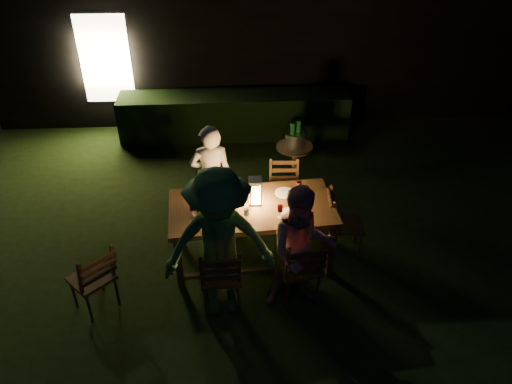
{
  "coord_description": "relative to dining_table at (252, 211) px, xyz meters",
  "views": [
    {
      "loc": [
        -0.59,
        -4.74,
        4.39
      ],
      "look_at": [
        -0.29,
        0.47,
        0.87
      ],
      "focal_mm": 35.0,
      "sensor_mm": 36.0,
      "label": 1
    }
  ],
  "objects": [
    {
      "name": "garden_envelope",
      "position": [
        0.34,
        5.94,
        0.82
      ],
      "size": [
        40.0,
        40.0,
        3.2
      ],
      "color": "black",
      "rests_on": "ground"
    },
    {
      "name": "chair_spare",
      "position": [
        -1.84,
        -0.75,
        -0.46
      ],
      "size": [
        0.64,
        0.64,
        0.98
      ],
      "rotation": [
        0.0,
        0.0,
        0.76
      ],
      "color": "#4B2D19",
      "rests_on": "ground"
    },
    {
      "name": "person_opp_right",
      "position": [
        0.51,
        -0.78,
        0.03
      ],
      "size": [
        0.81,
        0.65,
        1.58
      ],
      "primitive_type": "imported",
      "rotation": [
        0.0,
        0.0,
        0.07
      ],
      "color": "#B27A88",
      "rests_on": "ground"
    },
    {
      "name": "wineglass_c",
      "position": [
        0.32,
        -0.26,
        0.17
      ],
      "size": [
        0.06,
        0.06,
        0.18
      ],
      "primitive_type": null,
      "color": "#59070F",
      "rests_on": "dining_table"
    },
    {
      "name": "wineglass_a",
      "position": [
        -0.32,
        0.26,
        0.17
      ],
      "size": [
        0.06,
        0.06,
        0.18
      ],
      "primitive_type": null,
      "color": "#59070F",
      "rests_on": "dining_table"
    },
    {
      "name": "phone",
      "position": [
        -0.6,
        -0.34,
        0.09
      ],
      "size": [
        0.14,
        0.07,
        0.01
      ],
      "primitive_type": "cube",
      "color": "black",
      "rests_on": "dining_table"
    },
    {
      "name": "chair_far_right",
      "position": [
        0.49,
        0.81,
        -0.48
      ],
      "size": [
        0.43,
        0.46,
        0.93
      ],
      "rotation": [
        0.0,
        0.0,
        3.1
      ],
      "color": "#4B2D19",
      "rests_on": "ground"
    },
    {
      "name": "person_opp_left",
      "position": [
        -0.39,
        -0.85,
        0.18
      ],
      "size": [
        1.26,
        0.79,
        1.88
      ],
      "primitive_type": "imported",
      "rotation": [
        0.0,
        0.0,
        0.07
      ],
      "color": "#39733E",
      "rests_on": "ground"
    },
    {
      "name": "side_table",
      "position": [
        0.74,
        1.68,
        -0.11
      ],
      "size": [
        0.55,
        0.55,
        0.74
      ],
      "color": "#8C6446",
      "rests_on": "ground"
    },
    {
      "name": "plate_near_left",
      "position": [
        -0.53,
        -0.26,
        0.09
      ],
      "size": [
        0.25,
        0.25,
        0.01
      ],
      "primitive_type": "cylinder",
      "color": "white",
      "rests_on": "dining_table"
    },
    {
      "name": "chair_end",
      "position": [
        1.23,
        0.09,
        -0.47
      ],
      "size": [
        0.48,
        0.45,
        0.95
      ],
      "rotation": [
        0.0,
        0.0,
        -1.64
      ],
      "color": "#4B2D19",
      "rests_on": "ground"
    },
    {
      "name": "plate_far_left",
      "position": [
        -0.56,
        0.18,
        0.09
      ],
      "size": [
        0.25,
        0.25,
        0.01
      ],
      "primitive_type": "cylinder",
      "color": "white",
      "rests_on": "dining_table"
    },
    {
      "name": "chair_near_right",
      "position": [
        0.51,
        -0.74,
        -0.45
      ],
      "size": [
        0.54,
        0.57,
        1.02
      ],
      "rotation": [
        0.0,
        0.0,
        0.18
      ],
      "color": "#4B2D19",
      "rests_on": "ground"
    },
    {
      "name": "napkin_right",
      "position": [
        0.57,
        -0.26,
        0.09
      ],
      "size": [
        0.18,
        0.14,
        0.01
      ],
      "primitive_type": "cube",
      "color": "red",
      "rests_on": "dining_table"
    },
    {
      "name": "dining_table",
      "position": [
        0.0,
        0.0,
        0.0
      ],
      "size": [
        2.09,
        1.15,
        0.84
      ],
      "rotation": [
        0.0,
        0.0,
        0.07
      ],
      "color": "#4B2D19",
      "rests_on": "ground"
    },
    {
      "name": "person_house_side",
      "position": [
        -0.51,
        0.78,
        0.02
      ],
      "size": [
        0.59,
        0.41,
        1.55
      ],
      "primitive_type": "imported",
      "rotation": [
        0.0,
        0.0,
        3.22
      ],
      "color": "#F2DACE",
      "rests_on": "ground"
    },
    {
      "name": "plate_far_right",
      "position": [
        0.43,
        0.25,
        0.09
      ],
      "size": [
        0.25,
        0.25,
        0.01
      ],
      "primitive_type": "cylinder",
      "color": "white",
      "rests_on": "dining_table"
    },
    {
      "name": "chair_far_left",
      "position": [
        -0.51,
        0.73,
        -0.46
      ],
      "size": [
        0.47,
        0.5,
        0.98
      ],
      "rotation": [
        0.0,
        0.0,
        3.23
      ],
      "color": "#4B2D19",
      "rests_on": "ground"
    },
    {
      "name": "chair_near_left",
      "position": [
        -0.39,
        -0.8,
        -0.45
      ],
      "size": [
        0.47,
        0.5,
        1.01
      ],
      "rotation": [
        0.0,
        0.0,
        0.05
      ],
      "color": "#4B2D19",
      "rests_on": "ground"
    },
    {
      "name": "bottle_bucket_a",
      "position": [
        0.69,
        1.64,
        0.14
      ],
      "size": [
        0.07,
        0.07,
        0.32
      ],
      "primitive_type": "cylinder",
      "color": "#0F471E",
      "rests_on": "side_table"
    },
    {
      "name": "bottle_table",
      "position": [
        -0.25,
        -0.02,
        0.22
      ],
      "size": [
        0.07,
        0.07,
        0.28
      ],
      "primitive_type": "cylinder",
      "color": "#0F471E",
      "rests_on": "dining_table"
    },
    {
      "name": "wineglass_d",
      "position": [
        0.61,
        0.23,
        0.17
      ],
      "size": [
        0.06,
        0.06,
        0.18
      ],
      "primitive_type": null,
      "color": "#59070F",
      "rests_on": "dining_table"
    },
    {
      "name": "wineglass_b",
      "position": [
        -0.71,
        -0.17,
        0.17
      ],
      "size": [
        0.06,
        0.06,
        0.18
      ],
      "primitive_type": null,
      "color": "#59070F",
      "rests_on": "dining_table"
    },
    {
      "name": "ice_bucket",
      "position": [
        0.74,
        1.68,
        0.09
      ],
      "size": [
        0.3,
        0.3,
        0.22
      ],
      "primitive_type": "cylinder",
      "color": "#A5A8AD",
      "rests_on": "side_table"
    },
    {
      "name": "plate_near_right",
      "position": [
        0.47,
        -0.19,
        0.09
      ],
      "size": [
        0.25,
        0.25,
        0.01
      ],
      "primitive_type": "cylinder",
      "color": "white",
      "rests_on": "dining_table"
    },
    {
      "name": "wineglass_e",
      "position": [
        -0.08,
        -0.31,
        0.17
      ],
      "size": [
        0.06,
        0.06,
        0.18
      ],
      "primitive_type": null,
      "color": "silver",
      "rests_on": "dining_table"
    },
    {
      "name": "lantern",
      "position": [
        0.05,
        0.05,
        0.24
      ],
      "size": [
        0.16,
        0.16,
        0.35
      ],
      "color": "white",
      "rests_on": "dining_table"
    },
    {
      "name": "napkin_left",
      "position": [
        -0.13,
        -0.33,
        0.09
      ],
      "size": [
        0.18,
        0.14,
        0.01
      ],
      "primitive_type": "cube",
      "color": "red",
      "rests_on": "dining_table"
    },
    {
      "name": "bottle_bucket_b",
      "position": [
        0.79,
        1.72,
        0.14
      ],
      "size": [
        0.07,
        0.07,
        0.32
      ],
      "primitive_type": "cylinder",
      "color": "#0F471E",
      "rests_on": "side_table"
    }
  ]
}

